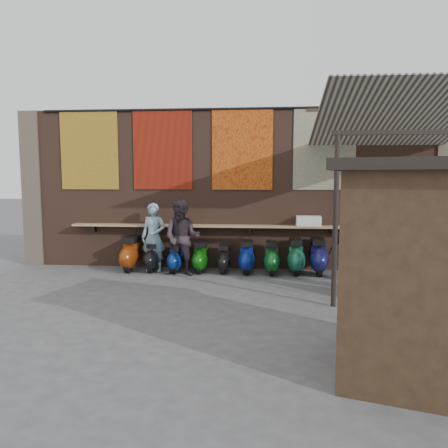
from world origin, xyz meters
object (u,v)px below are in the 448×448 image
object	(u,v)px
scooter_stool_5	(247,257)
shopper_tan	(359,254)
scooter_stool_3	(201,257)
scooter_stool_2	(176,258)
diner_left	(154,237)
scooter_stool_7	(296,257)
scooter_stool_1	(153,257)
scooter_stool_6	(272,258)
shelf_box	(309,221)
shopper_navy	(351,252)
scooter_stool_0	(131,254)
scooter_stool_4	(224,259)
scooter_stool_8	(318,257)
diner_right	(182,238)

from	to	relation	value
scooter_stool_5	shopper_tan	distance (m)	2.99
scooter_stool_3	scooter_stool_2	bearing A→B (deg)	-176.78
diner_left	scooter_stool_7	bearing A→B (deg)	6.13
scooter_stool_1	scooter_stool_6	distance (m)	2.92
shelf_box	scooter_stool_1	size ratio (longest dim) A/B	0.81
shopper_navy	scooter_stool_6	bearing A→B (deg)	-34.63
scooter_stool_0	scooter_stool_4	bearing A→B (deg)	-0.55
scooter_stool_2	scooter_stool_5	bearing A→B (deg)	1.75
scooter_stool_4	scooter_stool_8	xyz separation A→B (m)	(2.26, 0.03, 0.08)
scooter_stool_0	shopper_navy	xyz separation A→B (m)	(5.07, -1.30, 0.35)
scooter_stool_2	scooter_stool_1	bearing A→B (deg)	176.03
scooter_stool_1	scooter_stool_3	distance (m)	1.20
diner_left	diner_right	xyz separation A→B (m)	(0.78, -0.41, 0.06)
scooter_stool_2	scooter_stool_8	size ratio (longest dim) A/B	0.82
diner_right	scooter_stool_5	bearing A→B (deg)	21.23
scooter_stool_0	scooter_stool_4	size ratio (longest dim) A/B	1.24
scooter_stool_6	diner_left	bearing A→B (deg)	179.12
shopper_navy	diner_left	bearing A→B (deg)	-12.90
scooter_stool_7	scooter_stool_2	bearing A→B (deg)	-179.03
scooter_stool_5	shopper_navy	world-z (taller)	shopper_navy
scooter_stool_5	scooter_stool_8	size ratio (longest dim) A/B	0.92
scooter_stool_5	shopper_tan	bearing A→B (deg)	-40.74
diner_left	scooter_stool_5	bearing A→B (deg)	6.35
scooter_stool_2	scooter_stool_4	distance (m)	1.17
shopper_tan	scooter_stool_5	bearing A→B (deg)	76.16
shopper_navy	shopper_tan	bearing A→B (deg)	96.04
scooter_stool_5	shopper_navy	xyz separation A→B (m)	(2.21, -1.30, 0.38)
scooter_stool_1	diner_left	distance (m)	0.50
scooter_stool_4	scooter_stool_0	bearing A→B (deg)	179.45
shopper_tan	diner_left	bearing A→B (deg)	94.01
scooter_stool_0	scooter_stool_5	bearing A→B (deg)	-0.06
scooter_stool_7	shopper_navy	size ratio (longest dim) A/B	0.57
scooter_stool_0	shopper_tan	bearing A→B (deg)	-20.74
scooter_stool_6	shopper_navy	size ratio (longest dim) A/B	0.53
scooter_stool_8	scooter_stool_1	bearing A→B (deg)	-179.64
scooter_stool_1	diner_left	world-z (taller)	diner_left
scooter_stool_5	scooter_stool_1	bearing A→B (deg)	-179.72
scooter_stool_6	scooter_stool_8	size ratio (longest dim) A/B	0.91
shopper_navy	shelf_box	bearing A→B (deg)	-62.71
scooter_stool_4	scooter_stool_7	size ratio (longest dim) A/B	0.82
scooter_stool_2	diner_right	bearing A→B (deg)	-59.12
scooter_stool_2	scooter_stool_0	bearing A→B (deg)	177.21
scooter_stool_0	shopper_tan	world-z (taller)	shopper_tan
scooter_stool_0	scooter_stool_7	xyz separation A→B (m)	(4.04, -0.01, -0.01)
scooter_stool_0	scooter_stool_6	xyz separation A→B (m)	(3.47, -0.07, -0.04)
scooter_stool_2	diner_right	distance (m)	0.70
scooter_stool_2	scooter_stool_6	distance (m)	2.33
scooter_stool_2	scooter_stool_3	xyz separation A→B (m)	(0.60, 0.03, 0.02)
scooter_stool_5	scooter_stool_8	distance (m)	1.70
scooter_stool_4	scooter_stool_2	bearing A→B (deg)	-178.37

